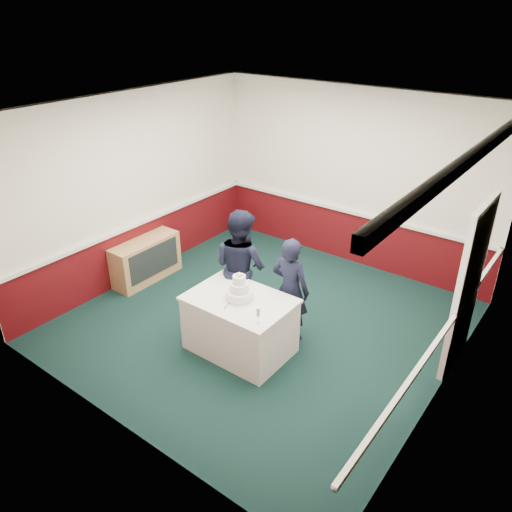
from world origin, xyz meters
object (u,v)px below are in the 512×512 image
Objects in this scene: wedding_cake at (239,291)px; person_man at (241,267)px; champagne_flute at (258,313)px; cake_table at (240,324)px; sideboard at (146,260)px; cake_knife at (227,305)px; person_woman at (290,290)px.

person_man reaches higher than wedding_cake.
cake_table is at bearing 150.75° from champagne_flute.
cake_table reaches higher than sideboard.
cake_knife is 0.89m from person_man.
cake_knife is 0.15× the size of person_woman.
wedding_cake is at bearing 134.17° from person_man.
person_man is at bearing 127.36° from cake_table.
champagne_flute is at bearing 144.36° from person_man.
wedding_cake is (0.00, 0.00, 0.50)m from cake_table.
sideboard is 3.30× the size of wedding_cake.
person_man is at bearing 137.55° from champagne_flute.
cake_table is 0.89× the size of person_woman.
cake_knife is (-0.03, -0.20, -0.11)m from wedding_cake.
wedding_cake is at bearing 90.00° from cake_table.
cake_knife is 1.07× the size of champagne_flute.
person_man is (-0.45, 0.59, -0.06)m from wedding_cake.
champagne_flute is at bearing -16.01° from sideboard.
person_man reaches higher than person_woman.
person_woman is at bearing -170.24° from person_man.
cake_table is at bearing -12.97° from sideboard.
champagne_flute is at bearing -29.25° from wedding_cake.
cake_table is 6.00× the size of cake_knife.
wedding_cake is 1.78× the size of champagne_flute.
sideboard is 5.45× the size of cake_knife.
wedding_cake is at bearing -12.97° from sideboard.
person_woman reaches higher than wedding_cake.
cake_knife is (2.38, -0.75, 0.44)m from sideboard.
sideboard is at bearing 167.03° from wedding_cake.
cake_table is 0.78× the size of person_man.
champagne_flute is (0.53, -0.08, 0.14)m from cake_knife.
person_man reaches higher than sideboard.
sideboard is 5.85× the size of champagne_flute.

